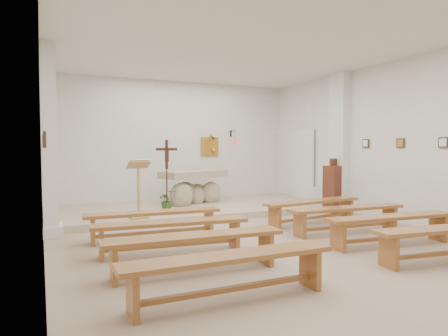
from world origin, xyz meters
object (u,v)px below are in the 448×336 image
bench_right_front (313,206)px  crucifix_stand (167,170)px  bench_left_third (195,244)px  donation_pedestal (333,189)px  altar (193,190)px  lectern (139,189)px  bench_right_second (347,213)px  bench_left_front (154,218)px  bench_left_second (171,229)px  bench_right_third (391,223)px  bench_left_fourth (230,266)px

bench_right_front → crucifix_stand: bearing=133.7°
bench_left_third → donation_pedestal: bearing=35.3°
altar → lectern: (-1.80, -1.59, 0.25)m
lectern → donation_pedestal: size_ratio=0.92×
bench_right_second → bench_left_front: bearing=167.2°
bench_right_front → bench_left_third: size_ratio=1.01×
altar → bench_left_second: bearing=-134.5°
bench_right_front → bench_right_second: (0.00, -1.04, 0.00)m
bench_right_second → bench_right_third: size_ratio=1.00×
bench_right_second → bench_left_fourth: 4.03m
bench_left_fourth → bench_left_second: bearing=90.2°
lectern → bench_left_third: 3.49m
lectern → bench_right_second: (3.40, -2.43, -0.38)m
lectern → bench_right_front: lectern is taller
altar → donation_pedestal: donation_pedestal is taller
bench_right_front → bench_left_third: bearing=-155.6°
bench_right_third → bench_left_second: bearing=168.5°
lectern → donation_pedestal: (4.78, -0.38, -0.17)m
altar → donation_pedestal: (2.98, -1.97, 0.08)m
bench_right_front → donation_pedestal: bearing=29.3°
bench_right_third → crucifix_stand: bearing=126.7°
bench_right_third → bench_left_fourth: same height
bench_left_front → bench_right_third: (3.45, -2.08, 0.00)m
lectern → altar: bearing=40.7°
bench_right_third → bench_left_fourth: bearing=-158.0°
bench_left_front → bench_right_second: (3.45, -1.04, 0.00)m
lectern → bench_left_third: bearing=-91.6°
bench_right_front → bench_right_third: bearing=-96.7°
altar → bench_right_second: size_ratio=0.82×
bench_right_front → bench_left_third: (-3.45, -2.08, 0.00)m
crucifix_stand → bench_left_second: (-0.88, -3.17, -0.73)m
bench_right_third → altar: bearing=112.8°
lectern → bench_right_second: size_ratio=0.52×
crucifix_stand → bench_right_second: (2.57, -3.17, -0.73)m
bench_left_front → bench_right_third: 4.03m
donation_pedestal → bench_left_third: size_ratio=0.56×
crucifix_stand → bench_left_third: crucifix_stand is taller
altar → lectern: bearing=-158.4°
bench_left_second → bench_left_fourth: 2.08m
bench_left_third → bench_right_third: 3.45m
lectern → bench_left_front: (-0.05, -1.39, -0.38)m
donation_pedestal → bench_left_third: 5.73m
bench_right_third → bench_right_front: bearing=95.3°
lectern → bench_right_third: lectern is taller
crucifix_stand → bench_left_second: bearing=-98.0°
bench_left_second → bench_right_front: bearing=22.8°
bench_left_front → altar: bearing=61.3°
altar → crucifix_stand: (-0.97, -0.85, 0.59)m
bench_right_second → bench_left_third: (-3.45, -1.04, 0.00)m
bench_left_fourth → bench_left_third: bearing=90.2°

